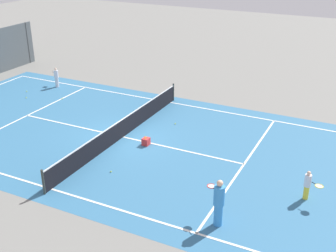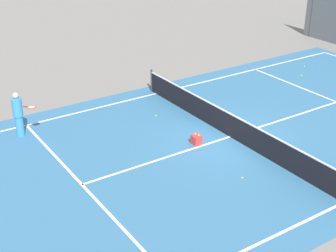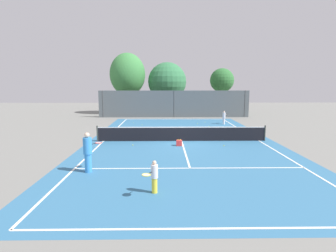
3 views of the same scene
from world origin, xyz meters
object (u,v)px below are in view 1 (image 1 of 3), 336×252
object	(u,v)px
player_2	(219,202)
tennis_ball_4	(26,98)
tennis_ball_3	(175,124)
ball_crate	(146,141)
player_1	(308,185)
tennis_ball_2	(111,172)
player_0	(56,77)
tennis_ball_1	(27,91)
tennis_ball_0	(62,99)

from	to	relation	value
player_2	tennis_ball_4	world-z (taller)	player_2
player_2	tennis_ball_3	xyz separation A→B (m)	(7.34, 5.19, -0.91)
ball_crate	tennis_ball_3	xyz separation A→B (m)	(2.90, -0.21, -0.15)
player_1	tennis_ball_4	distance (m)	18.29
player_2	tennis_ball_2	world-z (taller)	player_2
player_0	tennis_ball_2	size ratio (longest dim) A/B	20.08
tennis_ball_1	tennis_ball_2	distance (m)	12.43
tennis_ball_1	tennis_ball_3	bearing A→B (deg)	-92.05
player_0	tennis_ball_2	bearing A→B (deg)	-130.00
ball_crate	tennis_ball_0	xyz separation A→B (m)	(3.23, 7.81, -0.15)
player_1	ball_crate	xyz separation A→B (m)	(1.36, 7.92, -0.46)
tennis_ball_1	tennis_ball_2	size ratio (longest dim) A/B	1.00
tennis_ball_2	tennis_ball_3	distance (m)	5.93
tennis_ball_0	tennis_ball_1	distance (m)	2.96
tennis_ball_4	tennis_ball_2	bearing A→B (deg)	-118.68
tennis_ball_2	tennis_ball_3	xyz separation A→B (m)	(5.93, -0.27, 0.00)
player_0	tennis_ball_3	xyz separation A→B (m)	(-2.13, -9.87, -0.66)
ball_crate	tennis_ball_2	bearing A→B (deg)	178.72
player_2	tennis_ball_2	xyz separation A→B (m)	(1.42, 5.46, -0.91)
player_2	ball_crate	xyz separation A→B (m)	(4.44, 5.40, -0.76)
player_2	tennis_ball_3	bearing A→B (deg)	35.25
player_1	player_2	world-z (taller)	player_2
tennis_ball_1	tennis_ball_3	xyz separation A→B (m)	(-0.39, -10.98, 0.00)
ball_crate	tennis_ball_0	size ratio (longest dim) A/B	6.45
ball_crate	tennis_ball_3	distance (m)	2.91
tennis_ball_0	tennis_ball_2	world-z (taller)	same
tennis_ball_2	ball_crate	bearing A→B (deg)	-1.28
player_1	tennis_ball_4	bearing A→B (deg)	78.17
player_2	tennis_ball_1	size ratio (longest dim) A/B	27.83
player_0	tennis_ball_4	size ratio (longest dim) A/B	20.08
tennis_ball_0	tennis_ball_4	world-z (taller)	same
player_1	player_0	bearing A→B (deg)	70.05
player_0	tennis_ball_4	xyz separation A→B (m)	(-2.64, 0.30, -0.66)
player_0	tennis_ball_4	bearing A→B (deg)	173.47
ball_crate	tennis_ball_1	distance (m)	11.27
tennis_ball_0	tennis_ball_1	xyz separation A→B (m)	(0.06, 2.96, 0.00)
player_0	player_2	bearing A→B (deg)	-122.16
player_0	player_2	distance (m)	17.79
tennis_ball_3	player_0	bearing A→B (deg)	77.85
player_2	tennis_ball_1	distance (m)	17.95
player_1	player_2	distance (m)	4.00
player_2	tennis_ball_4	distance (m)	16.84
tennis_ball_0	tennis_ball_2	bearing A→B (deg)	-128.95
player_0	tennis_ball_3	distance (m)	10.12
tennis_ball_0	tennis_ball_4	xyz separation A→B (m)	(-0.85, 2.15, 0.00)
player_2	player_0	bearing A→B (deg)	57.84
player_0	tennis_ball_1	distance (m)	2.16
ball_crate	tennis_ball_3	world-z (taller)	ball_crate
player_1	tennis_ball_2	size ratio (longest dim) A/B	18.62
tennis_ball_3	player_2	bearing A→B (deg)	-144.75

